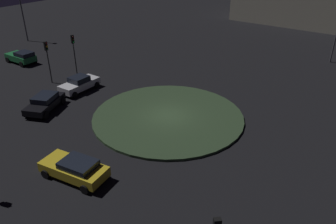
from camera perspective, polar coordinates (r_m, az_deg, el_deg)
The scene contains 9 objects.
ground_plane at distance 28.46m, azimuth 0.00°, elevation -0.92°, with size 117.51×117.51×0.00m, color black.
roundabout_island at distance 28.41m, azimuth 0.00°, elevation -0.73°, with size 12.78×12.78×0.21m, color #2D4228.
car_black at distance 31.30m, azimuth -20.30°, elevation 1.56°, with size 4.55×3.36×1.38m.
car_white at distance 34.32m, azimuth -14.90°, elevation 4.70°, with size 4.14×2.03×1.49m.
car_green at distance 44.56m, azimuth -23.75°, elevation 8.63°, with size 2.10×3.92×1.50m.
car_yellow at distance 22.11m, azimuth -15.63°, elevation -9.25°, with size 2.57×4.59×1.37m.
traffic_light_south at distance 38.12m, azimuth -15.83°, elevation 10.68°, with size 0.33×0.38×4.40m.
traffic_light_south_near at distance 36.36m, azimuth -19.91°, elevation 9.29°, with size 0.31×0.36×4.42m.
streetlamp_south at distance 53.42m, azimuth -23.95°, elevation 16.88°, with size 0.59×0.59×8.11m.
Camera 1 is at (20.27, 14.57, 13.66)m, focal length 35.68 mm.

